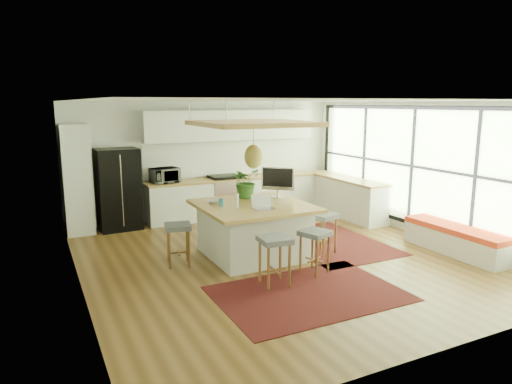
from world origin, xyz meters
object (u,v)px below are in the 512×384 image
fridge (118,186)px  island_plant (246,185)px  stool_right_back (300,223)px  microwave (165,174)px  laptop (264,202)px  island (253,230)px  stool_right_front (322,234)px  stool_near_right (315,251)px  stool_left_side (178,245)px  monitor (278,184)px  stool_near_left (275,262)px

fridge → island_plant: bearing=-51.6°
stool_right_back → microwave: 3.27m
laptop → microwave: size_ratio=0.62×
island → stool_right_front: size_ratio=2.50×
microwave → stool_right_back: bearing=-62.2°
stool_near_right → island_plant: (-0.37, 1.78, 0.82)m
fridge → stool_left_side: (0.46, -2.75, -0.57)m
island → stool_right_back: island is taller
stool_left_side → monitor: size_ratio=1.13×
fridge → stool_right_back: size_ratio=2.75×
island → monitor: (0.66, 0.31, 0.72)m
monitor → microwave: bearing=160.8°
laptop → monitor: bearing=52.9°
monitor → microwave: monitor is taller
island → monitor: bearing=25.6°
island → stool_left_side: bearing=175.7°
laptop → stool_near_left: bearing=-102.4°
stool_right_back → laptop: laptop is taller
fridge → monitor: bearing=-47.7°
stool_right_front → stool_left_side: 2.55m
fridge → island: fridge is taller
island → stool_left_side: (-1.33, 0.10, -0.11)m
stool_near_right → microwave: microwave is taller
stool_left_side → monitor: (1.99, 0.21, 0.83)m
stool_right_back → laptop: (-1.22, -0.81, 0.70)m
stool_near_left → microwave: (-0.47, 4.23, 0.77)m
fridge → stool_right_front: size_ratio=2.34×
stool_near_left → monitor: (0.97, 1.67, 0.83)m
fridge → stool_left_side: bearing=-82.3°
fridge → island: size_ratio=0.94×
stool_right_front → stool_right_back: 0.86m
fridge → microwave: bearing=-0.7°
fridge → microwave: size_ratio=2.92×
laptop → island: bearing=94.0°
laptop → stool_left_side: bearing=164.1°
island → stool_right_front: (1.15, -0.46, -0.11)m
monitor → fridge: bearing=175.5°
fridge → stool_near_right: 4.69m
stool_near_right → island_plant: size_ratio=1.10×
stool_near_left → monitor: bearing=59.9°
island → stool_near_left: bearing=-103.0°
stool_right_back → stool_near_left: bearing=-131.0°
stool_right_front → stool_right_back: (0.06, 0.86, 0.00)m
laptop → stool_near_right: bearing=-52.2°
stool_near_right → stool_right_front: (0.66, 0.75, 0.00)m
monitor → laptop: bearing=-91.2°
island_plant → stool_near_right: bearing=-78.4°
stool_right_back → monitor: monitor is taller
stool_right_front → laptop: (-1.16, 0.04, 0.70)m
microwave → laptop: bearing=-87.9°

